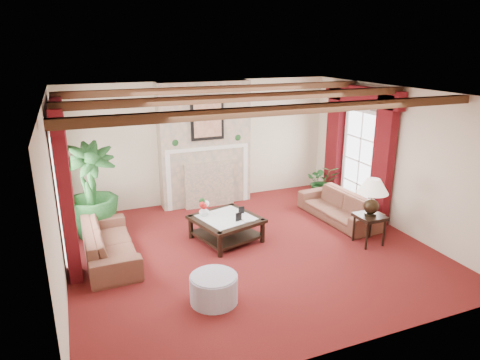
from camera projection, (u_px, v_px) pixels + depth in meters
name	position (u px, v px, depth m)	size (l,w,h in m)	color
floor	(251.00, 250.00, 7.48)	(6.00, 6.00, 0.00)	#410B0D
ceiling	(252.00, 93.00, 6.66)	(6.00, 6.00, 0.00)	white
back_wall	(202.00, 142.00, 9.50)	(6.00, 0.02, 2.70)	beige
left_wall	(55.00, 200.00, 6.00)	(0.02, 5.50, 2.70)	beige
right_wall	(396.00, 159.00, 8.14)	(0.02, 5.50, 2.70)	beige
ceiling_beams	(252.00, 97.00, 6.68)	(6.00, 3.00, 0.12)	#351F11
fireplace	(203.00, 81.00, 8.91)	(2.00, 0.52, 2.70)	tan
french_door_left	(51.00, 132.00, 6.66)	(0.10, 1.10, 2.16)	white
french_door_right	(365.00, 111.00, 8.78)	(0.10, 1.10, 2.16)	white
curtains_left	(55.00, 104.00, 6.57)	(0.20, 2.40, 2.55)	#43080C
curtains_right	(362.00, 90.00, 8.61)	(0.20, 2.40, 2.55)	#43080C
sofa_left	(109.00, 237.00, 7.06)	(0.61, 1.98, 0.77)	#360E14
sofa_right	(339.00, 202.00, 8.67)	(0.69, 1.92, 0.74)	#360E14
potted_palm	(93.00, 209.00, 7.99)	(1.09, 1.79, 0.97)	black
small_plant	(322.00, 185.00, 9.88)	(1.01, 1.05, 0.64)	black
coffee_table	(226.00, 229.00, 7.79)	(1.08, 1.08, 0.44)	black
side_table	(369.00, 229.00, 7.64)	(0.47, 0.47, 0.55)	black
ottoman	(214.00, 289.00, 5.92)	(0.67, 0.67, 0.39)	#A19CB1
table_lamp	(372.00, 197.00, 7.45)	(0.54, 0.54, 0.69)	black
flower_vase	(204.00, 211.00, 7.78)	(0.23, 0.23, 0.19)	silver
book	(242.00, 214.00, 7.56)	(0.19, 0.02, 0.27)	black
photo_frame_a	(239.00, 217.00, 7.54)	(0.12, 0.02, 0.16)	black
photo_frame_b	(241.00, 210.00, 7.88)	(0.11, 0.02, 0.14)	black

